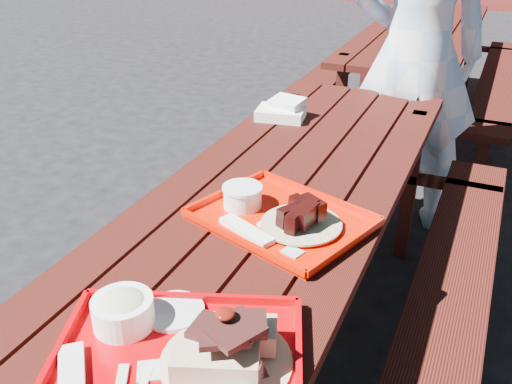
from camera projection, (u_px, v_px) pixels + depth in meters
ground at (272, 365)px, 2.19m from camera, size 60.00×60.00×0.00m
picnic_table_near at (274, 241)px, 1.93m from camera, size 1.41×2.40×0.75m
picnic_table_far at (418, 54)px, 4.20m from camera, size 1.41×2.40×0.75m
near_tray at (178, 343)px, 1.17m from camera, size 0.61×0.54×0.16m
far_tray at (278, 215)px, 1.66m from camera, size 0.56×0.50×0.08m
white_cloth at (283, 110)px, 2.44m from camera, size 0.22×0.18×0.08m
person at (416, 56)px, 2.75m from camera, size 0.76×0.61×1.83m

